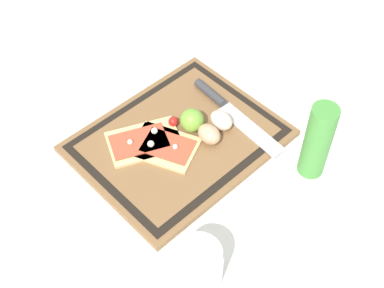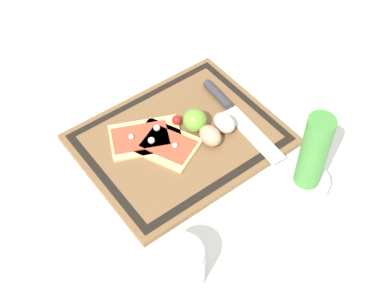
% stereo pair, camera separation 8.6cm
% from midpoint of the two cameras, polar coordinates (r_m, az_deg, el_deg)
% --- Properties ---
extents(ground_plane, '(6.00, 6.00, 0.00)m').
position_cam_midpoint_polar(ground_plane, '(1.27, -3.35, 0.05)').
color(ground_plane, white).
extents(cutting_board, '(0.46, 0.37, 0.02)m').
position_cam_midpoint_polar(cutting_board, '(1.26, -3.37, 0.31)').
color(cutting_board, brown).
rests_on(cutting_board, ground_plane).
extents(pizza_slice_near, '(0.20, 0.17, 0.02)m').
position_cam_midpoint_polar(pizza_slice_near, '(1.25, -7.18, 0.22)').
color(pizza_slice_near, '#DBBC7F').
rests_on(pizza_slice_near, cutting_board).
extents(pizza_slice_far, '(0.16, 0.18, 0.02)m').
position_cam_midpoint_polar(pizza_slice_far, '(1.24, -4.94, -0.31)').
color(pizza_slice_far, '#DBBC7F').
rests_on(pizza_slice_far, cutting_board).
extents(knife, '(0.05, 0.30, 0.02)m').
position_cam_midpoint_polar(knife, '(1.32, 1.46, 4.19)').
color(knife, silver).
rests_on(knife, cutting_board).
extents(egg_brown, '(0.04, 0.06, 0.04)m').
position_cam_midpoint_polar(egg_brown, '(1.23, -0.14, 0.97)').
color(egg_brown, tan).
rests_on(egg_brown, cutting_board).
extents(egg_pink, '(0.04, 0.06, 0.04)m').
position_cam_midpoint_polar(egg_pink, '(1.26, 1.19, 2.46)').
color(egg_pink, beige).
rests_on(egg_pink, cutting_board).
extents(lime, '(0.06, 0.06, 0.06)m').
position_cam_midpoint_polar(lime, '(1.26, -2.02, 2.52)').
color(lime, '#70A838').
rests_on(lime, cutting_board).
extents(cherry_tomato_red, '(0.02, 0.02, 0.02)m').
position_cam_midpoint_polar(cherry_tomato_red, '(1.28, -3.92, 2.32)').
color(cherry_tomato_red, red).
rests_on(cherry_tomato_red, cutting_board).
extents(herb_pot, '(0.10, 0.10, 0.24)m').
position_cam_midpoint_polar(herb_pot, '(1.15, 10.60, -1.88)').
color(herb_pot, white).
rests_on(herb_pot, ground_plane).
extents(sauce_jar, '(0.10, 0.10, 0.10)m').
position_cam_midpoint_polar(sauce_jar, '(1.05, -1.72, -13.04)').
color(sauce_jar, silver).
rests_on(sauce_jar, ground_plane).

